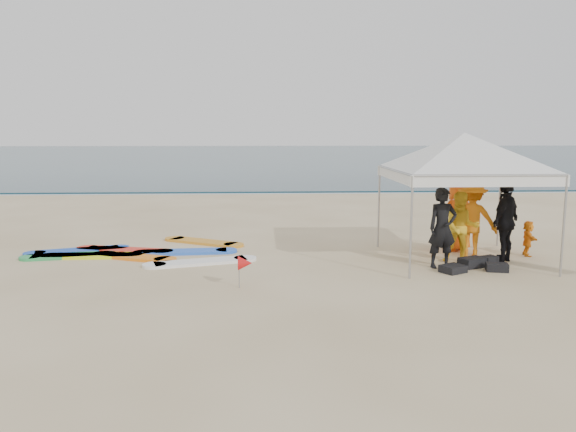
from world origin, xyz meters
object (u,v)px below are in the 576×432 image
at_px(person_orange_a, 472,219).
at_px(person_orange_b, 458,216).
at_px(person_black_b, 505,221).
at_px(person_black_a, 442,228).
at_px(person_seated, 528,238).
at_px(canopy_tent, 465,133).
at_px(surfboard_spread, 138,253).
at_px(person_yellow, 461,227).
at_px(marker_pennant, 245,263).

relative_size(person_orange_a, person_orange_b, 1.04).
distance_m(person_orange_a, person_orange_b, 0.81).
bearing_deg(person_black_b, person_black_a, -26.00).
bearing_deg(person_seated, person_orange_a, 106.77).
bearing_deg(canopy_tent, person_seated, 11.74).
height_order(person_orange_b, surfboard_spread, person_orange_b).
bearing_deg(person_orange_a, person_orange_b, -71.51).
bearing_deg(person_black_b, person_seated, 171.93).
distance_m(person_black_a, person_yellow, 0.75).
distance_m(person_yellow, person_orange_b, 1.38).
bearing_deg(canopy_tent, person_black_a, -133.11).
height_order(person_orange_a, canopy_tent, canopy_tent).
bearing_deg(person_yellow, person_seated, 31.39).
bearing_deg(person_orange_a, marker_pennant, 38.64).
bearing_deg(surfboard_spread, person_orange_a, -5.03).
distance_m(person_seated, canopy_tent, 3.19).
bearing_deg(person_black_a, canopy_tent, 38.70).
bearing_deg(person_black_a, person_yellow, 28.83).
distance_m(person_black_b, canopy_tent, 2.28).
bearing_deg(marker_pennant, person_orange_a, 24.30).
xyz_separation_m(person_black_a, canopy_tent, (0.66, 0.70, 2.10)).
xyz_separation_m(person_orange_a, person_seated, (1.48, 0.12, -0.50)).
relative_size(person_black_b, person_seated, 2.21).
height_order(person_black_a, person_orange_a, person_orange_a).
relative_size(marker_pennant, surfboard_spread, 0.12).
height_order(person_orange_a, person_seated, person_orange_a).
height_order(person_yellow, person_black_b, person_black_b).
distance_m(person_seated, marker_pennant, 7.34).
distance_m(person_orange_b, surfboard_spread, 8.17).
bearing_deg(person_orange_b, marker_pennant, 14.59).
height_order(person_orange_b, canopy_tent, canopy_tent).
xyz_separation_m(person_yellow, person_orange_a, (0.43, 0.52, 0.10)).
height_order(person_black_a, surfboard_spread, person_black_a).
bearing_deg(canopy_tent, person_black_b, -11.67).
xyz_separation_m(person_black_a, person_orange_a, (1.03, 0.97, 0.03)).
bearing_deg(person_black_a, surfboard_spread, 158.52).
bearing_deg(canopy_tent, person_orange_a, 35.82).
distance_m(person_black_b, person_seated, 1.16).
xyz_separation_m(person_orange_a, canopy_tent, (-0.37, -0.27, 2.07)).
distance_m(person_seated, surfboard_spread, 9.69).
bearing_deg(person_black_b, person_yellow, -40.07).
distance_m(person_black_a, person_orange_b, 2.02).
xyz_separation_m(person_black_b, canopy_tent, (-1.00, 0.21, 2.04)).
height_order(person_orange_b, marker_pennant, person_orange_b).
bearing_deg(person_orange_b, person_seated, 139.23).
relative_size(person_black_a, person_seated, 2.07).
xyz_separation_m(person_yellow, canopy_tent, (0.06, 0.25, 2.17)).
xyz_separation_m(person_orange_b, surfboard_spread, (-8.12, -0.08, -0.87)).
xyz_separation_m(person_orange_a, person_black_b, (0.62, -0.47, 0.03)).
relative_size(person_orange_a, canopy_tent, 0.41).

